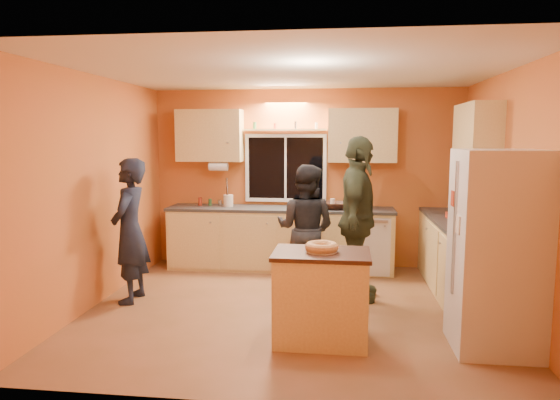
# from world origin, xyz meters

# --- Properties ---
(ground) EXTENTS (4.50, 4.50, 0.00)m
(ground) POSITION_xyz_m (0.00, 0.00, 0.00)
(ground) COLOR brown
(ground) RESTS_ON ground
(room_shell) EXTENTS (4.54, 4.04, 2.61)m
(room_shell) POSITION_xyz_m (0.12, 0.41, 1.62)
(room_shell) COLOR #C86333
(room_shell) RESTS_ON ground
(back_counter) EXTENTS (4.23, 0.62, 0.90)m
(back_counter) POSITION_xyz_m (0.01, 1.70, 0.45)
(back_counter) COLOR tan
(back_counter) RESTS_ON ground
(right_counter) EXTENTS (0.62, 1.84, 0.90)m
(right_counter) POSITION_xyz_m (1.95, 0.50, 0.45)
(right_counter) COLOR tan
(right_counter) RESTS_ON ground
(refrigerator) EXTENTS (0.72, 0.70, 1.80)m
(refrigerator) POSITION_xyz_m (1.89, -0.80, 0.90)
(refrigerator) COLOR silver
(refrigerator) RESTS_ON ground
(island) EXTENTS (0.90, 0.62, 0.86)m
(island) POSITION_xyz_m (0.34, -0.83, 0.44)
(island) COLOR tan
(island) RESTS_ON ground
(bundt_pastry) EXTENTS (0.31, 0.31, 0.09)m
(bundt_pastry) POSITION_xyz_m (0.34, -0.83, 0.90)
(bundt_pastry) COLOR tan
(bundt_pastry) RESTS_ON island
(person_left) EXTENTS (0.43, 0.63, 1.67)m
(person_left) POSITION_xyz_m (-1.90, 0.08, 0.83)
(person_left) COLOR black
(person_left) RESTS_ON ground
(person_center) EXTENTS (0.90, 0.78, 1.58)m
(person_center) POSITION_xyz_m (0.09, 0.70, 0.79)
(person_center) COLOR black
(person_center) RESTS_ON ground
(person_right) EXTENTS (0.60, 1.17, 1.92)m
(person_right) POSITION_xyz_m (0.71, 0.47, 0.96)
(person_right) COLOR #2C3220
(person_right) RESTS_ON ground
(mixing_bowl) EXTENTS (0.42, 0.42, 0.09)m
(mixing_bowl) POSITION_xyz_m (0.43, 1.68, 0.95)
(mixing_bowl) COLOR black
(mixing_bowl) RESTS_ON back_counter
(utensil_crock) EXTENTS (0.14, 0.14, 0.17)m
(utensil_crock) POSITION_xyz_m (-1.11, 1.73, 0.99)
(utensil_crock) COLOR beige
(utensil_crock) RESTS_ON back_counter
(potted_plant) EXTENTS (0.32, 0.30, 0.29)m
(potted_plant) POSITION_xyz_m (1.89, 0.12, 1.04)
(potted_plant) COLOR gray
(potted_plant) RESTS_ON right_counter
(red_box) EXTENTS (0.16, 0.12, 0.07)m
(red_box) POSITION_xyz_m (1.91, 1.04, 0.94)
(red_box) COLOR #A42F19
(red_box) RESTS_ON right_counter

